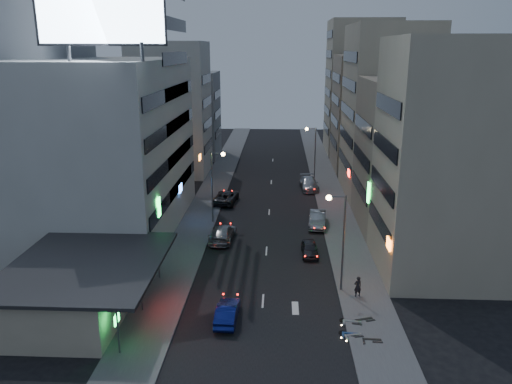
# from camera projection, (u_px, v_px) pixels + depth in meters

# --- Properties ---
(ground) EXTENTS (180.00, 180.00, 0.00)m
(ground) POSITION_uv_depth(u_px,v_px,m) (261.00, 329.00, 35.18)
(ground) COLOR black
(ground) RESTS_ON ground
(sidewalk_left) EXTENTS (4.00, 120.00, 0.12)m
(sidewalk_left) POSITION_uv_depth(u_px,v_px,m) (208.00, 201.00, 64.32)
(sidewalk_left) COLOR #4C4C4F
(sidewalk_left) RESTS_ON ground
(sidewalk_right) EXTENTS (4.00, 120.00, 0.12)m
(sidewalk_right) POSITION_uv_depth(u_px,v_px,m) (332.00, 203.00, 63.58)
(sidewalk_right) COLOR #4C4C4F
(sidewalk_right) RESTS_ON ground
(food_court) EXTENTS (11.00, 13.00, 3.88)m
(food_court) POSITION_uv_depth(u_px,v_px,m) (76.00, 286.00, 37.19)
(food_court) COLOR tan
(food_court) RESTS_ON ground
(white_building) EXTENTS (14.00, 24.00, 18.00)m
(white_building) POSITION_uv_depth(u_px,v_px,m) (108.00, 147.00, 52.64)
(white_building) COLOR #B5B6B1
(white_building) RESTS_ON ground
(grey_tower) EXTENTS (10.00, 14.00, 34.00)m
(grey_tower) POSITION_uv_depth(u_px,v_px,m) (29.00, 68.00, 53.71)
(grey_tower) COLOR gray
(grey_tower) RESTS_ON ground
(shophouse_near) EXTENTS (10.00, 11.00, 20.00)m
(shophouse_near) POSITION_uv_depth(u_px,v_px,m) (445.00, 160.00, 41.79)
(shophouse_near) COLOR tan
(shophouse_near) RESTS_ON ground
(shophouse_mid) EXTENTS (11.00, 12.00, 16.00)m
(shophouse_mid) POSITION_uv_depth(u_px,v_px,m) (413.00, 155.00, 53.36)
(shophouse_mid) COLOR gray
(shophouse_mid) RESTS_ON ground
(shophouse_far) EXTENTS (10.00, 14.00, 22.00)m
(shophouse_far) POSITION_uv_depth(u_px,v_px,m) (386.00, 112.00, 65.02)
(shophouse_far) COLOR tan
(shophouse_far) RESTS_ON ground
(far_left_a) EXTENTS (11.00, 10.00, 20.00)m
(far_left_a) POSITION_uv_depth(u_px,v_px,m) (171.00, 109.00, 76.28)
(far_left_a) COLOR #B5B6B1
(far_left_a) RESTS_ON ground
(far_left_b) EXTENTS (12.00, 10.00, 15.00)m
(far_left_b) POSITION_uv_depth(u_px,v_px,m) (184.00, 115.00, 89.47)
(far_left_b) COLOR gray
(far_left_b) RESTS_ON ground
(far_right_a) EXTENTS (11.00, 12.00, 18.00)m
(far_right_a) POSITION_uv_depth(u_px,v_px,m) (369.00, 113.00, 79.94)
(far_right_a) COLOR gray
(far_right_a) RESTS_ON ground
(far_right_b) EXTENTS (12.00, 12.00, 24.00)m
(far_right_b) POSITION_uv_depth(u_px,v_px,m) (360.00, 87.00, 92.52)
(far_right_b) COLOR tan
(far_right_b) RESTS_ON ground
(billboard) EXTENTS (9.52, 3.75, 6.20)m
(billboard) POSITION_uv_depth(u_px,v_px,m) (102.00, 14.00, 39.32)
(billboard) COLOR #595B60
(billboard) RESTS_ON white_building
(street_lamp_right_near) EXTENTS (1.60, 0.44, 8.02)m
(street_lamp_right_near) POSITION_uv_depth(u_px,v_px,m) (339.00, 229.00, 39.18)
(street_lamp_right_near) COLOR #595B60
(street_lamp_right_near) RESTS_ON sidewalk_right
(street_lamp_left) EXTENTS (1.60, 0.44, 8.02)m
(street_lamp_left) POSITION_uv_depth(u_px,v_px,m) (215.00, 177.00, 55.07)
(street_lamp_left) COLOR #595B60
(street_lamp_left) RESTS_ON sidewalk_left
(street_lamp_right_far) EXTENTS (1.60, 0.44, 8.02)m
(street_lamp_right_far) POSITION_uv_depth(u_px,v_px,m) (313.00, 147.00, 71.80)
(street_lamp_right_far) COLOR #595B60
(street_lamp_right_far) RESTS_ON sidewalk_right
(parked_car_right_near) EXTENTS (1.56, 3.77, 1.28)m
(parked_car_right_near) POSITION_uv_depth(u_px,v_px,m) (310.00, 249.00, 47.49)
(parked_car_right_near) COLOR #2A2A2F
(parked_car_right_near) RESTS_ON ground
(parked_car_right_mid) EXTENTS (2.27, 5.15, 1.64)m
(parked_car_right_mid) POSITION_uv_depth(u_px,v_px,m) (318.00, 219.00, 55.18)
(parked_car_right_mid) COLOR #94969B
(parked_car_right_mid) RESTS_ON ground
(parked_car_left) EXTENTS (3.17, 5.92, 1.58)m
(parked_car_left) POSITION_uv_depth(u_px,v_px,m) (226.00, 197.00, 63.49)
(parked_car_left) COLOR #25262B
(parked_car_left) RESTS_ON ground
(parked_car_right_far) EXTENTS (2.72, 5.84, 1.65)m
(parked_car_right_far) POSITION_uv_depth(u_px,v_px,m) (309.00, 184.00, 69.63)
(parked_car_right_far) COLOR #9DA0A5
(parked_car_right_far) RESTS_ON ground
(road_car_blue) EXTENTS (1.59, 4.25, 1.38)m
(road_car_blue) POSITION_uv_depth(u_px,v_px,m) (227.00, 312.00, 36.01)
(road_car_blue) COLOR navy
(road_car_blue) RESTS_ON ground
(road_car_silver) EXTENTS (2.59, 5.69, 1.62)m
(road_car_silver) POSITION_uv_depth(u_px,v_px,m) (223.00, 233.00, 51.06)
(road_car_silver) COLOR gray
(road_car_silver) RESTS_ON ground
(person) EXTENTS (0.72, 0.59, 1.70)m
(person) POSITION_uv_depth(u_px,v_px,m) (358.00, 286.00, 39.28)
(person) COLOR black
(person) RESTS_ON sidewalk_right
(scooter_black_a) EXTENTS (0.73, 1.94, 1.17)m
(scooter_black_a) POSITION_uv_depth(u_px,v_px,m) (382.00, 331.00, 33.55)
(scooter_black_a) COLOR black
(scooter_black_a) RESTS_ON sidewalk_right
(scooter_silver_a) EXTENTS (0.98, 1.93, 1.12)m
(scooter_silver_a) POSITION_uv_depth(u_px,v_px,m) (362.00, 326.00, 34.26)
(scooter_silver_a) COLOR #A7A9AF
(scooter_silver_a) RESTS_ON sidewalk_right
(scooter_blue) EXTENTS (0.83, 1.88, 1.11)m
(scooter_blue) POSITION_uv_depth(u_px,v_px,m) (361.00, 326.00, 34.23)
(scooter_blue) COLOR navy
(scooter_blue) RESTS_ON sidewalk_right
(scooter_black_b) EXTENTS (1.29, 2.10, 1.22)m
(scooter_black_b) POSITION_uv_depth(u_px,v_px,m) (372.00, 309.00, 36.31)
(scooter_black_b) COLOR black
(scooter_black_b) RESTS_ON sidewalk_right
(scooter_silver_b) EXTENTS (1.00, 2.06, 1.21)m
(scooter_silver_b) POSITION_uv_depth(u_px,v_px,m) (362.00, 314.00, 35.70)
(scooter_silver_b) COLOR #A7ACAF
(scooter_silver_b) RESTS_ON sidewalk_right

